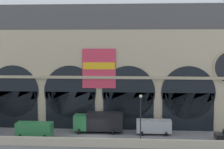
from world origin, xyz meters
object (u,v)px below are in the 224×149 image
object	(u,v)px
van_midwest	(34,129)
box_truck_center	(99,122)
street_lamp_quayside	(141,113)
van_mideast	(154,126)

from	to	relation	value
van_midwest	box_truck_center	bearing A→B (deg)	20.10
box_truck_center	street_lamp_quayside	bearing A→B (deg)	-45.58
van_midwest	box_truck_center	world-z (taller)	box_truck_center
van_mideast	street_lamp_quayside	world-z (taller)	street_lamp_quayside
box_truck_center	street_lamp_quayside	distance (m)	9.29
van_mideast	street_lamp_quayside	xyz separation A→B (m)	(-2.08, -5.93, 3.17)
van_midwest	box_truck_center	size ratio (longest dim) A/B	0.69
box_truck_center	van_mideast	size ratio (longest dim) A/B	1.44
van_midwest	street_lamp_quayside	bearing A→B (deg)	-11.09
box_truck_center	van_mideast	distance (m)	8.33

